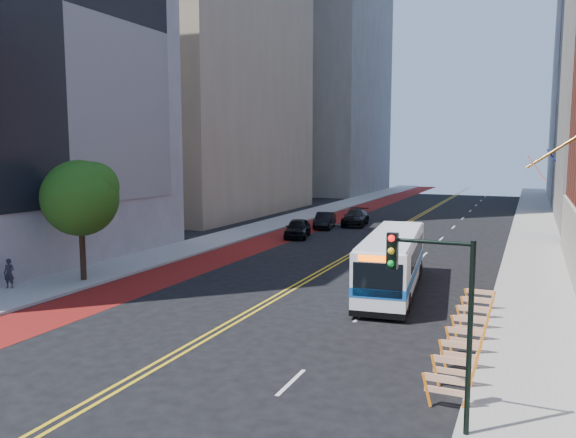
# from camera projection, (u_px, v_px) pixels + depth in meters

# --- Properties ---
(ground) EXTENTS (160.00, 160.00, 0.00)m
(ground) POSITION_uv_depth(u_px,v_px,m) (197.00, 342.00, 21.59)
(ground) COLOR black
(ground) RESTS_ON ground
(sidewalk_left) EXTENTS (4.00, 140.00, 0.15)m
(sidewalk_left) POSITION_uv_depth(u_px,v_px,m) (261.00, 227.00, 53.64)
(sidewalk_left) COLOR gray
(sidewalk_left) RESTS_ON ground
(sidewalk_right) EXTENTS (4.00, 140.00, 0.15)m
(sidewalk_right) POSITION_uv_depth(u_px,v_px,m) (535.00, 244.00, 44.15)
(sidewalk_right) COLOR gray
(sidewalk_right) RESTS_ON ground
(bus_lane_paint) EXTENTS (3.60, 140.00, 0.01)m
(bus_lane_paint) POSITION_uv_depth(u_px,v_px,m) (299.00, 230.00, 52.11)
(bus_lane_paint) COLOR #5F120D
(bus_lane_paint) RESTS_ON ground
(center_line_inner) EXTENTS (0.14, 140.00, 0.01)m
(center_line_inner) POSITION_uv_depth(u_px,v_px,m) (383.00, 235.00, 48.98)
(center_line_inner) COLOR gold
(center_line_inner) RESTS_ON ground
(center_line_outer) EXTENTS (0.14, 140.00, 0.01)m
(center_line_outer) POSITION_uv_depth(u_px,v_px,m) (387.00, 236.00, 48.84)
(center_line_outer) COLOR gold
(center_line_outer) RESTS_ON ground
(lane_dashes) EXTENTS (0.14, 98.20, 0.01)m
(lane_dashes) POSITION_uv_depth(u_px,v_px,m) (453.00, 227.00, 54.29)
(lane_dashes) COLOR silver
(lane_dashes) RESTS_ON ground
(midrise_left_far) EXTENTS (20.00, 26.00, 65.00)m
(midrise_left_far) POSITION_uv_depth(u_px,v_px,m) (320.00, 6.00, 98.19)
(midrise_left_far) COLOR slate
(midrise_left_far) RESTS_ON ground
(construction_barriers) EXTENTS (1.42, 10.91, 1.00)m
(construction_barriers) POSITION_uv_depth(u_px,v_px,m) (467.00, 331.00, 20.83)
(construction_barriers) COLOR orange
(construction_barriers) RESTS_ON ground
(street_tree) EXTENTS (4.20, 4.20, 6.70)m
(street_tree) POSITION_uv_depth(u_px,v_px,m) (81.00, 195.00, 30.95)
(street_tree) COLOR black
(street_tree) RESTS_ON sidewalk_left
(traffic_signal) EXTENTS (2.21, 0.34, 5.07)m
(traffic_signal) POSITION_uv_depth(u_px,v_px,m) (435.00, 294.00, 14.22)
(traffic_signal) COLOR black
(traffic_signal) RESTS_ON sidewalk_right
(transit_bus) EXTENTS (3.69, 11.38, 3.07)m
(transit_bus) POSITION_uv_depth(u_px,v_px,m) (393.00, 261.00, 29.30)
(transit_bus) COLOR white
(transit_bus) RESTS_ON ground
(car_a) EXTENTS (2.94, 4.98, 1.59)m
(car_a) POSITION_uv_depth(u_px,v_px,m) (298.00, 228.00, 47.78)
(car_a) COLOR black
(car_a) RESTS_ON ground
(car_b) EXTENTS (2.42, 4.75, 1.49)m
(car_b) POSITION_uv_depth(u_px,v_px,m) (325.00, 220.00, 53.57)
(car_b) COLOR black
(car_b) RESTS_ON ground
(car_c) EXTENTS (2.89, 5.67, 1.58)m
(car_c) POSITION_uv_depth(u_px,v_px,m) (355.00, 217.00, 55.53)
(car_c) COLOR black
(car_c) RESTS_ON ground
(pedestrian) EXTENTS (0.66, 0.53, 1.56)m
(pedestrian) POSITION_uv_depth(u_px,v_px,m) (9.00, 273.00, 29.46)
(pedestrian) COLOR black
(pedestrian) RESTS_ON sidewalk_left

